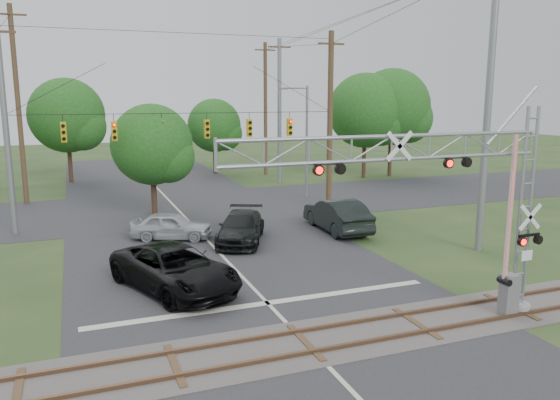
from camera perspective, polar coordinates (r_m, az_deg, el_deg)
name	(u,v)px	position (r m, az deg, el deg)	size (l,w,h in m)	color
ground	(335,374)	(15.67, 5.76, -17.68)	(160.00, 160.00, 0.00)	#243C1B
road_main	(233,268)	(24.30, -4.91, -7.06)	(14.00, 90.00, 0.02)	#29292C
road_cross	(176,208)	(37.55, -10.83, -0.80)	(90.00, 12.00, 0.02)	#29292C
railroad_track	(306,343)	(17.26, 2.69, -14.68)	(90.00, 3.20, 0.17)	#47423E
crossing_gantry	(448,193)	(17.96, 17.14, 0.68)	(11.25, 0.91, 7.13)	gray
traffic_signal_span	(200,126)	(33.10, -8.38, 7.69)	(19.34, 0.36, 11.50)	gray
pickup_black	(175,268)	(21.75, -10.94, -7.03)	(2.86, 6.21, 1.73)	black
car_dark	(241,227)	(28.32, -4.10, -2.88)	(2.13, 5.24, 1.52)	black
sedan_silver	(171,226)	(29.35, -11.28, -2.66)	(1.69, 4.21, 1.43)	#A9ACB1
suv_dark	(337,215)	(30.67, 5.99, -1.56)	(1.92, 5.50, 1.81)	black
streetlight	(305,136)	(39.92, 2.60, 6.68)	(2.18, 0.23, 8.18)	gray
utility_poles	(214,111)	(36.81, -6.94, 9.23)	(25.74, 28.75, 14.03)	#483421
treeline	(188,118)	(46.70, -9.58, 8.46)	(54.89, 22.59, 9.96)	#3C271B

